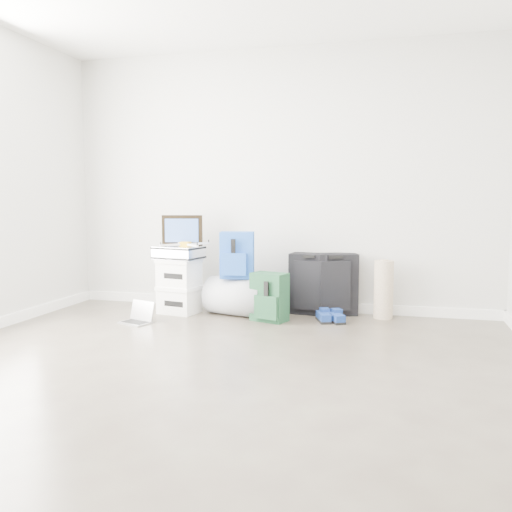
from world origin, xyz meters
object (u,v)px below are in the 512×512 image
(boxes_stack, at_px, (179,286))
(briefcase, at_px, (179,253))
(large_suitcase, at_px, (310,284))
(carry_on, at_px, (337,284))
(laptop, at_px, (138,318))
(duffel_bag, at_px, (238,297))

(boxes_stack, distance_m, briefcase, 0.34)
(briefcase, bearing_deg, large_suitcase, 24.70)
(carry_on, height_order, laptop, carry_on)
(briefcase, relative_size, carry_on, 0.71)
(boxes_stack, height_order, carry_on, carry_on)
(carry_on, bearing_deg, large_suitcase, 165.35)
(boxes_stack, bearing_deg, carry_on, 22.77)
(duffel_bag, distance_m, large_suitcase, 0.75)
(carry_on, distance_m, laptop, 1.98)
(boxes_stack, relative_size, briefcase, 1.26)
(large_suitcase, height_order, laptop, large_suitcase)
(boxes_stack, bearing_deg, large_suitcase, 24.37)
(laptop, bearing_deg, boxes_stack, 87.05)
(boxes_stack, bearing_deg, laptop, -101.16)
(boxes_stack, xyz_separation_m, laptop, (-0.21, -0.51, -0.23))
(large_suitcase, distance_m, carry_on, 0.27)
(boxes_stack, distance_m, laptop, 0.60)
(boxes_stack, relative_size, duffel_bag, 0.90)
(briefcase, bearing_deg, duffel_bag, 14.74)
(laptop, bearing_deg, duffel_bag, 52.86)
(large_suitcase, relative_size, carry_on, 0.99)
(large_suitcase, bearing_deg, boxes_stack, -159.74)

